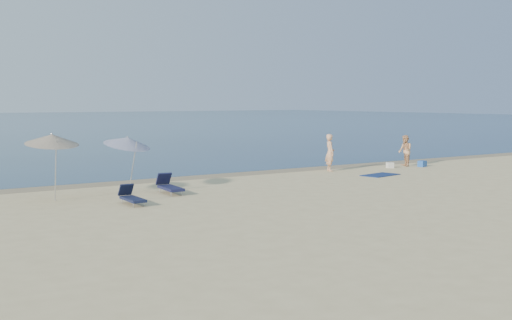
{
  "coord_description": "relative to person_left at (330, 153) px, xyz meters",
  "views": [
    {
      "loc": [
        -18.62,
        -6.46,
        3.51
      ],
      "look_at": [
        -3.87,
        16.0,
        1.0
      ],
      "focal_mm": 45.0,
      "sensor_mm": 36.0,
      "label": 1
    }
  ],
  "objects": [
    {
      "name": "lounger_right",
      "position": [
        -10.01,
        -2.61,
        -0.65
      ],
      "size": [
        0.69,
        1.72,
        0.74
      ],
      "rotation": [
        0.0,
        0.0,
        -0.08
      ],
      "color": "#151739",
      "rests_on": "ground"
    },
    {
      "name": "beach_towel",
      "position": [
        0.83,
        -2.68,
        -0.91
      ],
      "size": [
        2.04,
        1.39,
        0.03
      ],
      "primitive_type": "cube",
      "rotation": [
        0.0,
        0.0,
        0.2
      ],
      "color": "#0F1F4D",
      "rests_on": "ground"
    },
    {
      "name": "person_left",
      "position": [
        0.0,
        0.0,
        0.0
      ],
      "size": [
        0.65,
        0.79,
        1.85
      ],
      "primitive_type": "imported",
      "rotation": [
        0.0,
        0.0,
        1.2
      ],
      "color": "tan",
      "rests_on": "ground"
    },
    {
      "name": "person_right",
      "position": [
        4.84,
        -0.41,
        -0.09
      ],
      "size": [
        0.92,
        1.0,
        1.67
      ],
      "primitive_type": "imported",
      "rotation": [
        0.0,
        0.0,
        -2.01
      ],
      "color": "tan",
      "rests_on": "ground"
    },
    {
      "name": "blue_cooler",
      "position": [
        5.44,
        -1.07,
        -0.76
      ],
      "size": [
        0.52,
        0.43,
        0.32
      ],
      "primitive_type": "cube",
      "rotation": [
        0.0,
        0.0,
        0.25
      ],
      "color": "#2053B0",
      "rests_on": "ground"
    },
    {
      "name": "lounger_left",
      "position": [
        -12.19,
        -4.22,
        -0.69
      ],
      "size": [
        0.52,
        1.49,
        0.65
      ],
      "rotation": [
        0.0,
        0.0,
        -0.02
      ],
      "color": "#121834",
      "rests_on": "ground"
    },
    {
      "name": "wet_sand_strip",
      "position": [
        -1.81,
        1.42,
        -0.92
      ],
      "size": [
        240.0,
        1.6,
        0.0
      ],
      "primitive_type": "cube",
      "color": "#847254",
      "rests_on": "ground"
    },
    {
      "name": "umbrella_near",
      "position": [
        -11.22,
        -1.54,
        1.03
      ],
      "size": [
        2.31,
        2.33,
        2.33
      ],
      "rotation": [
        0.0,
        0.0,
        0.39
      ],
      "color": "silver",
      "rests_on": "ground"
    },
    {
      "name": "white_bag",
      "position": [
        3.55,
        -0.6,
        -0.78
      ],
      "size": [
        0.41,
        0.38,
        0.29
      ],
      "primitive_type": "cube",
      "rotation": [
        0.0,
        0.0,
        -0.35
      ],
      "color": "silver",
      "rests_on": "ground"
    },
    {
      "name": "umbrella_far",
      "position": [
        -14.12,
        -1.83,
        1.23
      ],
      "size": [
        1.92,
        1.95,
        2.5
      ],
      "rotation": [
        0.0,
        0.0,
        0.04
      ],
      "color": "silver",
      "rests_on": "ground"
    }
  ]
}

